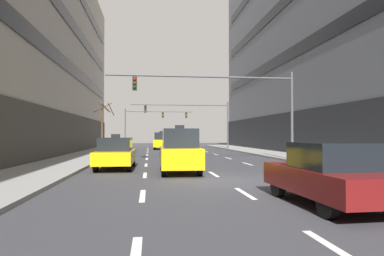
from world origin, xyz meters
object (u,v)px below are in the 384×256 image
at_px(taxi_driving_1, 161,141).
at_px(traffic_signal_1, 195,114).
at_px(taxi_driving_0, 116,154).
at_px(taxi_driving_2, 180,151).
at_px(car_driving_3, 329,174).
at_px(traffic_signal_2, 151,119).
at_px(street_tree_0, 103,126).
at_px(traffic_signal_0, 231,95).

xyz_separation_m(taxi_driving_1, traffic_signal_1, (3.98, -1.29, 3.16)).
relative_size(taxi_driving_1, traffic_signal_1, 0.37).
relative_size(taxi_driving_0, taxi_driving_2, 1.03).
bearing_deg(car_driving_3, traffic_signal_2, 95.47).
height_order(car_driving_3, street_tree_0, street_tree_0).
bearing_deg(taxi_driving_0, street_tree_0, 99.83).
relative_size(taxi_driving_2, traffic_signal_1, 0.36).
bearing_deg(traffic_signal_1, taxi_driving_0, -107.81).
height_order(taxi_driving_2, car_driving_3, taxi_driving_2).
bearing_deg(taxi_driving_1, traffic_signal_2, 96.19).
bearing_deg(street_tree_0, car_driving_3, -71.22).
bearing_deg(traffic_signal_0, street_tree_0, 126.46).
distance_m(taxi_driving_0, taxi_driving_1, 23.54).
bearing_deg(traffic_signal_1, traffic_signal_0, -90.49).
height_order(taxi_driving_1, traffic_signal_2, traffic_signal_2).
bearing_deg(taxi_driving_2, car_driving_3, -68.46).
distance_m(taxi_driving_0, traffic_signal_2, 34.30).
bearing_deg(taxi_driving_0, car_driving_3, -57.84).
relative_size(car_driving_3, traffic_signal_1, 0.36).
bearing_deg(traffic_signal_1, traffic_signal_2, 113.15).
xyz_separation_m(taxi_driving_0, street_tree_0, (-2.93, 16.92, 1.88)).
xyz_separation_m(taxi_driving_2, traffic_signal_1, (3.98, 24.11, 3.17)).
bearing_deg(traffic_signal_0, car_driving_3, -93.36).
xyz_separation_m(taxi_driving_0, taxi_driving_1, (3.11, 23.34, 0.22)).
xyz_separation_m(traffic_signal_1, traffic_signal_2, (-5.14, 12.02, 0.05)).
xyz_separation_m(traffic_signal_1, street_tree_0, (-10.02, -5.13, -1.50)).
bearing_deg(taxi_driving_0, traffic_signal_0, 27.32).
bearing_deg(taxi_driving_1, taxi_driving_0, -97.58).
xyz_separation_m(taxi_driving_1, traffic_signal_2, (-1.16, 10.74, 3.22)).
xyz_separation_m(taxi_driving_2, car_driving_3, (3.04, -7.71, -0.24)).
relative_size(taxi_driving_1, street_tree_0, 0.87).
xyz_separation_m(car_driving_3, traffic_signal_1, (0.94, 31.82, 3.41)).
distance_m(taxi_driving_0, taxi_driving_2, 3.73).
relative_size(traffic_signal_0, traffic_signal_1, 1.04).
height_order(taxi_driving_1, taxi_driving_2, taxi_driving_1).
bearing_deg(street_tree_0, traffic_signal_0, -53.54).
xyz_separation_m(traffic_signal_0, traffic_signal_1, (0.16, 18.47, -0.15)).
relative_size(car_driving_3, street_tree_0, 0.86).
height_order(taxi_driving_0, taxi_driving_1, taxi_driving_1).
height_order(traffic_signal_1, street_tree_0, traffic_signal_1).
xyz_separation_m(car_driving_3, street_tree_0, (-9.08, 26.69, 1.90)).
distance_m(taxi_driving_2, traffic_signal_1, 24.64).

